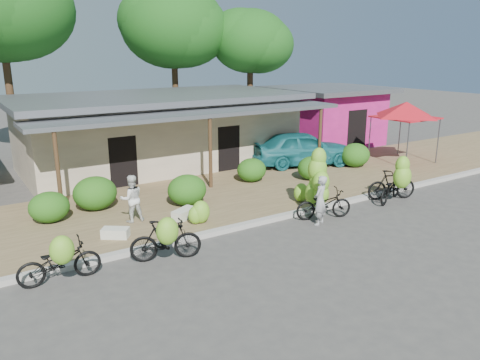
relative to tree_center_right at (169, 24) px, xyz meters
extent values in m
plane|color=#42403E|center=(-3.31, -16.61, -6.75)|extent=(100.00, 100.00, 0.00)
cube|color=olive|center=(-3.31, -11.61, -6.69)|extent=(60.00, 6.00, 0.12)
cube|color=#A8A399|center=(-3.31, -14.61, -6.68)|extent=(60.00, 0.25, 0.15)
cube|color=beige|center=(-3.31, -5.61, -5.20)|extent=(12.00, 6.00, 3.10)
cube|color=slate|center=(-3.31, -5.61, -3.53)|extent=(13.00, 7.00, 0.25)
cube|color=black|center=(-3.31, -8.56, -5.65)|extent=(1.40, 0.12, 2.20)
cube|color=slate|center=(-3.31, -9.61, -3.85)|extent=(13.00, 2.00, 0.15)
cylinder|color=#43281A|center=(-8.91, -10.51, -5.33)|extent=(0.14, 0.14, 2.85)
cylinder|color=#43281A|center=(-3.31, -10.51, -5.33)|extent=(0.14, 0.14, 2.85)
cylinder|color=#43281A|center=(2.29, -10.51, -5.33)|extent=(0.14, 0.14, 2.85)
cube|color=#CE1F7D|center=(7.19, -5.61, -5.25)|extent=(5.00, 5.00, 3.00)
cube|color=slate|center=(7.19, -5.61, -3.63)|extent=(6.00, 6.00, 0.25)
cube|color=black|center=(7.19, -8.06, -5.65)|extent=(1.40, 0.12, 2.20)
cylinder|color=#43281A|center=(-8.81, -0.61, -2.89)|extent=(0.36, 0.36, 7.72)
cylinder|color=#43281A|center=(0.19, -0.11, -3.23)|extent=(0.36, 0.36, 7.04)
ellipsoid|color=#184511|center=(0.19, -0.11, -0.10)|extent=(6.01, 6.01, 4.81)
ellipsoid|color=#184511|center=(-0.31, 0.19, 0.20)|extent=(5.11, 5.11, 4.09)
cylinder|color=#43281A|center=(4.19, -2.11, -3.67)|extent=(0.36, 0.36, 6.16)
ellipsoid|color=#184511|center=(4.19, -2.11, -0.93)|extent=(4.62, 4.62, 3.69)
ellipsoid|color=#184511|center=(3.69, -1.81, -0.63)|extent=(3.93, 3.93, 3.14)
ellipsoid|color=#174E12|center=(-9.41, -11.16, -6.15)|extent=(1.23, 1.11, 0.96)
ellipsoid|color=#174E12|center=(-7.86, -10.74, -6.07)|extent=(1.44, 1.30, 1.13)
ellipsoid|color=#174E12|center=(-5.06, -11.96, -6.10)|extent=(1.36, 1.22, 1.06)
ellipsoid|color=#174E12|center=(-1.49, -10.67, -6.16)|extent=(1.22, 1.10, 0.95)
ellipsoid|color=#174E12|center=(0.77, -11.77, -6.15)|extent=(1.24, 1.11, 0.97)
ellipsoid|color=#174E12|center=(3.92, -11.15, -6.09)|extent=(1.39, 1.25, 1.08)
cylinder|color=#59595E|center=(5.47, -12.76, -5.58)|extent=(0.05, 0.05, 2.10)
cylinder|color=#59595E|center=(7.67, -12.76, -5.58)|extent=(0.05, 0.05, 2.10)
cylinder|color=#59595E|center=(5.47, -10.56, -5.58)|extent=(0.05, 0.05, 2.10)
cylinder|color=#59595E|center=(7.67, -10.56, -5.58)|extent=(0.05, 0.05, 2.10)
cube|color=red|center=(6.57, -11.66, -4.50)|extent=(2.40, 2.40, 0.06)
cone|color=red|center=(6.57, -11.66, -4.12)|extent=(3.50, 3.50, 0.70)
imported|color=black|center=(-10.00, -15.18, -6.25)|extent=(1.93, 0.75, 1.00)
ellipsoid|color=#83C832|center=(-10.03, -15.83, -5.70)|extent=(0.54, 0.45, 0.67)
imported|color=black|center=(-7.42, -15.43, -6.20)|extent=(1.91, 1.09, 1.11)
ellipsoid|color=#83C832|center=(-7.63, -16.05, -5.70)|extent=(0.56, 0.47, 0.70)
imported|color=black|center=(-1.84, -15.32, -6.26)|extent=(1.98, 1.22, 0.98)
ellipsoid|color=#83C832|center=(-1.71, -14.78, -6.04)|extent=(0.76, 0.64, 0.94)
ellipsoid|color=#83C832|center=(-1.62, -14.81, -5.64)|extent=(0.69, 0.58, 0.86)
ellipsoid|color=#83C832|center=(-1.69, -14.79, -5.22)|extent=(0.67, 0.57, 0.84)
ellipsoid|color=#83C832|center=(-1.67, -14.79, -4.84)|extent=(0.53, 0.45, 0.66)
ellipsoid|color=#83C832|center=(-1.78, -15.13, -5.99)|extent=(0.53, 0.45, 0.66)
ellipsoid|color=#83C832|center=(-1.82, -15.11, -5.57)|extent=(0.59, 0.50, 0.73)
imported|color=black|center=(1.65, -15.14, -6.20)|extent=(1.92, 1.17, 1.12)
ellipsoid|color=#83C832|center=(1.41, -15.74, -5.73)|extent=(0.67, 0.57, 0.84)
ellipsoid|color=#83C832|center=(1.43, -15.69, -5.33)|extent=(0.53, 0.45, 0.67)
imported|color=black|center=(1.43, -15.26, -6.25)|extent=(2.01, 1.32, 1.00)
ellipsoid|color=#83C832|center=(-5.69, -13.78, -6.35)|extent=(0.46, 0.39, 0.57)
ellipsoid|color=#83C832|center=(-5.52, -13.80, -6.27)|extent=(0.58, 0.49, 0.72)
ellipsoid|color=#83C832|center=(-1.54, -13.84, -6.30)|extent=(0.54, 0.46, 0.67)
cube|color=silver|center=(-5.76, -13.13, -6.48)|extent=(0.94, 0.74, 0.30)
cube|color=silver|center=(-8.12, -13.52, -6.49)|extent=(0.83, 0.75, 0.28)
imported|color=#9C9C9C|center=(-2.31, -15.64, -5.97)|extent=(0.68, 0.59, 1.57)
imported|color=silver|center=(-7.24, -12.53, -5.89)|extent=(0.78, 0.63, 1.49)
imported|color=#196971|center=(2.07, -9.61, -5.83)|extent=(5.04, 3.30, 1.60)
camera|label=1|loc=(-11.88, -25.88, -1.50)|focal=35.00mm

